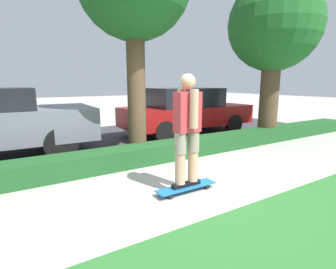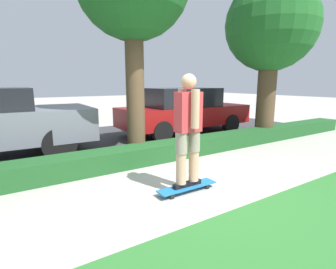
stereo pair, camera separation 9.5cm
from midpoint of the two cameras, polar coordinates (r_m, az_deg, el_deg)
ground_plane at (r=4.55m, az=5.55°, el=-11.11°), size 60.00×60.00×0.00m
street_asphalt at (r=8.14m, az=-12.64°, el=-1.22°), size 15.45×5.00×0.01m
hedge_row at (r=5.77m, az=-4.10°, el=-4.17°), size 15.45×0.60×0.39m
skateboard at (r=4.29m, az=4.65°, el=-11.35°), size 1.03×0.24×0.10m
skater_person at (r=4.02m, az=4.87°, el=1.35°), size 0.51×0.45×1.76m
tree_far at (r=8.64m, az=22.43°, el=20.72°), size 2.62×2.62×4.66m
parked_car_middle at (r=8.92m, az=4.37°, el=5.25°), size 4.51×1.78×1.55m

